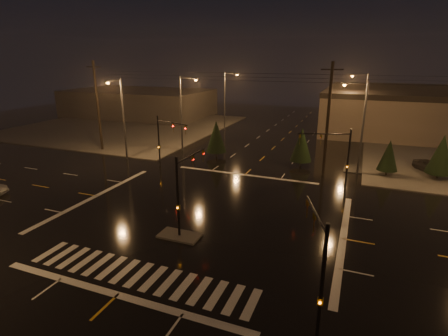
# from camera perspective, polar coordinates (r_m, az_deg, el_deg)

# --- Properties ---
(ground) EXTENTS (140.00, 140.00, 0.00)m
(ground) POSITION_cam_1_polar(r_m,az_deg,el_deg) (29.03, -3.47, -7.59)
(ground) COLOR black
(ground) RESTS_ON ground
(sidewalk_nw) EXTENTS (36.00, 36.00, 0.12)m
(sidewalk_nw) POSITION_cam_1_polar(r_m,az_deg,el_deg) (68.87, -15.76, 6.63)
(sidewalk_nw) COLOR #4A4842
(sidewalk_nw) RESTS_ON ground
(median_island) EXTENTS (3.00, 1.60, 0.15)m
(median_island) POSITION_cam_1_polar(r_m,az_deg,el_deg) (25.82, -7.28, -10.90)
(median_island) COLOR #4A4842
(median_island) RESTS_ON ground
(crosswalk) EXTENTS (15.00, 2.60, 0.01)m
(crosswalk) POSITION_cam_1_polar(r_m,az_deg,el_deg) (22.27, -13.70, -16.56)
(crosswalk) COLOR beige
(crosswalk) RESTS_ON ground
(stop_bar_near) EXTENTS (16.00, 0.50, 0.01)m
(stop_bar_near) POSITION_cam_1_polar(r_m,az_deg,el_deg) (21.00, -16.98, -19.20)
(stop_bar_near) COLOR beige
(stop_bar_near) RESTS_ON ground
(stop_bar_far) EXTENTS (16.00, 0.50, 0.01)m
(stop_bar_far) POSITION_cam_1_polar(r_m,az_deg,el_deg) (38.55, 3.44, -1.11)
(stop_bar_far) COLOR beige
(stop_bar_far) RESTS_ON ground
(commercial_block) EXTENTS (30.00, 18.00, 5.60)m
(commercial_block) POSITION_cam_1_polar(r_m,az_deg,el_deg) (80.96, -13.65, 10.31)
(commercial_block) COLOR #403A38
(commercial_block) RESTS_ON ground
(signal_mast_median) EXTENTS (0.25, 4.59, 6.00)m
(signal_mast_median) POSITION_cam_1_polar(r_m,az_deg,el_deg) (25.06, -6.59, -2.55)
(signal_mast_median) COLOR black
(signal_mast_median) RESTS_ON ground
(signal_mast_ne) EXTENTS (4.84, 1.86, 6.00)m
(signal_mast_ne) POSITION_cam_1_polar(r_m,az_deg,el_deg) (34.98, 18.05, 2.57)
(signal_mast_ne) COLOR black
(signal_mast_ne) RESTS_ON ground
(signal_mast_nw) EXTENTS (4.84, 1.86, 6.00)m
(signal_mast_nw) POSITION_cam_1_polar(r_m,az_deg,el_deg) (40.65, -9.72, 5.19)
(signal_mast_nw) COLOR black
(signal_mast_nw) RESTS_ON ground
(signal_mast_se) EXTENTS (1.55, 3.87, 6.00)m
(signal_mast_se) POSITION_cam_1_polar(r_m,az_deg,el_deg) (16.46, 15.20, -14.64)
(signal_mast_se) COLOR black
(signal_mast_se) RESTS_ON ground
(streetlight_1) EXTENTS (2.77, 0.32, 10.00)m
(streetlight_1) POSITION_cam_1_polar(r_m,az_deg,el_deg) (47.85, -6.70, 9.60)
(streetlight_1) COLOR #38383A
(streetlight_1) RESTS_ON ground
(streetlight_2) EXTENTS (2.77, 0.32, 10.00)m
(streetlight_2) POSITION_cam_1_polar(r_m,az_deg,el_deg) (62.30, 0.37, 11.54)
(streetlight_2) COLOR #38383A
(streetlight_2) RESTS_ON ground
(streetlight_3) EXTENTS (2.77, 0.32, 10.00)m
(streetlight_3) POSITION_cam_1_polar(r_m,az_deg,el_deg) (40.27, 21.35, 7.05)
(streetlight_3) COLOR #38383A
(streetlight_3) RESTS_ON ground
(streetlight_4) EXTENTS (2.77, 0.32, 10.00)m
(streetlight_4) POSITION_cam_1_polar(r_m,az_deg,el_deg) (60.10, 21.75, 10.10)
(streetlight_4) COLOR #38383A
(streetlight_4) RESTS_ON ground
(streetlight_5) EXTENTS (0.32, 2.77, 10.00)m
(streetlight_5) POSITION_cam_1_polar(r_m,az_deg,el_deg) (44.80, -16.38, 8.48)
(streetlight_5) COLOR #38383A
(streetlight_5) RESTS_ON ground
(utility_pole_0) EXTENTS (2.20, 0.32, 12.00)m
(utility_pole_0) POSITION_cam_1_polar(r_m,az_deg,el_deg) (50.70, -19.92, 9.51)
(utility_pole_0) COLOR black
(utility_pole_0) RESTS_ON ground
(utility_pole_1) EXTENTS (2.20, 0.32, 12.00)m
(utility_pole_1) POSITION_cam_1_polar(r_m,az_deg,el_deg) (38.39, 16.58, 7.55)
(utility_pole_1) COLOR black
(utility_pole_1) RESTS_ON ground
(conifer_0) EXTENTS (2.13, 2.13, 4.03)m
(conifer_0) POSITION_cam_1_polar(r_m,az_deg,el_deg) (41.35, 25.30, 1.91)
(conifer_0) COLOR black
(conifer_0) RESTS_ON ground
(conifer_1) EXTENTS (2.63, 2.63, 4.81)m
(conifer_1) POSITION_cam_1_polar(r_m,az_deg,el_deg) (42.78, 31.97, 1.93)
(conifer_1) COLOR black
(conifer_1) RESTS_ON ground
(conifer_3) EXTENTS (2.59, 2.59, 4.74)m
(conifer_3) POSITION_cam_1_polar(r_m,az_deg,el_deg) (44.85, -1.28, 5.19)
(conifer_3) COLOR black
(conifer_3) RESTS_ON ground
(conifer_4) EXTENTS (2.51, 2.51, 4.62)m
(conifer_4) POSITION_cam_1_polar(r_m,az_deg,el_deg) (41.83, 12.55, 3.78)
(conifer_4) COLOR black
(conifer_4) RESTS_ON ground
(car_parked) EXTENTS (3.40, 4.26, 1.36)m
(car_parked) POSITION_cam_1_polar(r_m,az_deg,el_deg) (45.48, 30.44, 0.25)
(car_parked) COLOR black
(car_parked) RESTS_ON ground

